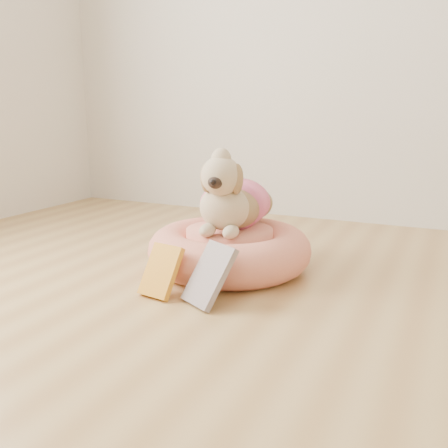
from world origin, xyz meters
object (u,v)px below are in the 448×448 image
at_px(dog, 232,187).
at_px(pet_bed, 229,250).
at_px(book_white, 209,275).
at_px(book_yellow, 161,271).

bearing_deg(dog, pet_bed, -151.88).
bearing_deg(pet_bed, dog, 34.73).
distance_m(pet_bed, book_white, 0.36).
distance_m(dog, book_yellow, 0.44).
height_order(dog, book_yellow, dog).
relative_size(dog, book_white, 2.05).
height_order(book_yellow, book_white, book_white).
bearing_deg(book_white, book_yellow, -150.01).
xyz_separation_m(dog, book_white, (0.08, -0.35, -0.23)).
height_order(pet_bed, dog, dog).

